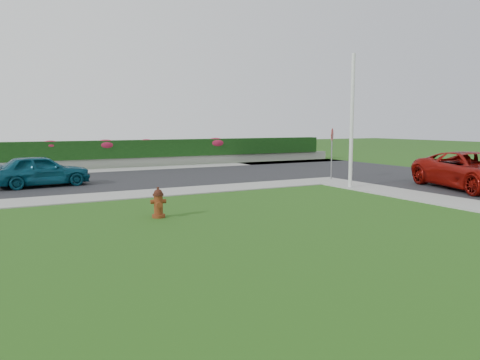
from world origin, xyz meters
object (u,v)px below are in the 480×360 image
suv_red (473,171)px  sedan_teal (41,171)px  stop_sign (332,141)px  utility_pole (352,122)px  fire_hydrant (158,203)px

suv_red → sedan_teal: (-15.36, 9.40, -0.09)m
sedan_teal → stop_sign: (12.67, -3.79, 1.16)m
sedan_teal → utility_pole: size_ratio=0.72×
fire_hydrant → stop_sign: bearing=35.2°
suv_red → sedan_teal: size_ratio=1.38×
fire_hydrant → sedan_teal: bearing=115.0°
fire_hydrant → sedan_teal: size_ratio=0.22×
fire_hydrant → stop_sign: size_ratio=0.35×
fire_hydrant → utility_pole: utility_pole is taller
stop_sign → sedan_teal: bearing=145.4°
suv_red → stop_sign: stop_sign is taller
stop_sign → utility_pole: bearing=-131.0°
fire_hydrant → suv_red: (13.03, -0.73, 0.39)m
suv_red → stop_sign: (-2.70, 5.62, 1.07)m
utility_pole → stop_sign: 2.98m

